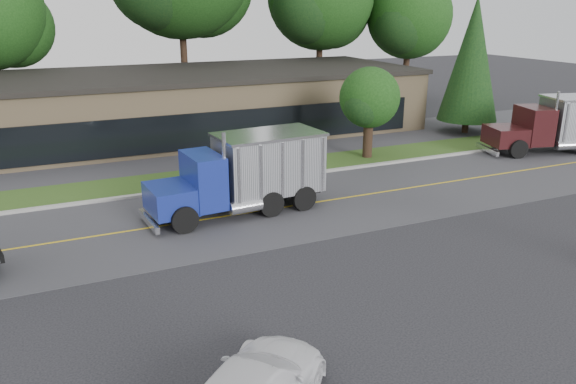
# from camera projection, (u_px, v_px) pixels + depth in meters

# --- Properties ---
(ground) EXTENTS (140.00, 140.00, 0.00)m
(ground) POSITION_uv_depth(u_px,v_px,m) (347.00, 312.00, 16.59)
(ground) COLOR #36363B
(ground) RESTS_ON ground
(road) EXTENTS (60.00, 8.00, 0.02)m
(road) POSITION_uv_depth(u_px,v_px,m) (243.00, 214.00, 24.37)
(road) COLOR #49494E
(road) RESTS_ON ground
(center_line) EXTENTS (60.00, 0.12, 0.01)m
(center_line) POSITION_uv_depth(u_px,v_px,m) (243.00, 214.00, 24.37)
(center_line) COLOR gold
(center_line) RESTS_ON ground
(curb) EXTENTS (60.00, 0.30, 0.12)m
(curb) POSITION_uv_depth(u_px,v_px,m) (215.00, 187.00, 28.00)
(curb) COLOR #9E9E99
(curb) RESTS_ON ground
(grass_verge) EXTENTS (60.00, 3.40, 0.03)m
(grass_verge) POSITION_uv_depth(u_px,v_px,m) (205.00, 177.00, 29.56)
(grass_verge) COLOR #2E501B
(grass_verge) RESTS_ON ground
(far_parking) EXTENTS (60.00, 7.00, 0.02)m
(far_parking) POSITION_uv_depth(u_px,v_px,m) (181.00, 155.00, 33.89)
(far_parking) COLOR #49494E
(far_parking) RESTS_ON ground
(strip_mall) EXTENTS (32.00, 12.00, 4.00)m
(strip_mall) POSITION_uv_depth(u_px,v_px,m) (187.00, 105.00, 39.22)
(strip_mall) COLOR tan
(strip_mall) RESTS_ON ground
(tree_far_d) EXTENTS (9.86, 9.28, 14.07)m
(tree_far_d) POSITION_uv_depth(u_px,v_px,m) (321.00, 1.00, 48.68)
(tree_far_d) COLOR #382619
(tree_far_d) RESTS_ON ground
(tree_far_e) EXTENTS (8.07, 7.60, 11.52)m
(tree_far_e) POSITION_uv_depth(u_px,v_px,m) (410.00, 20.00, 50.56)
(tree_far_e) COLOR #382619
(tree_far_e) RESTS_ON ground
(evergreen_right) EXTENTS (4.10, 4.10, 9.32)m
(evergreen_right) POSITION_uv_depth(u_px,v_px,m) (472.00, 59.00, 38.33)
(evergreen_right) COLOR #382619
(evergreen_right) RESTS_ON ground
(tree_verge) EXTENTS (3.72, 3.50, 5.31)m
(tree_verge) POSITION_uv_depth(u_px,v_px,m) (370.00, 101.00, 32.45)
(tree_verge) COLOR #382619
(tree_verge) RESTS_ON ground
(dump_truck_blue) EXTENTS (7.88, 3.20, 3.36)m
(dump_truck_blue) POSITION_uv_depth(u_px,v_px,m) (247.00, 171.00, 24.20)
(dump_truck_blue) COLOR black
(dump_truck_blue) RESTS_ON ground
(dump_truck_maroon) EXTENTS (9.34, 4.69, 3.36)m
(dump_truck_maroon) POSITION_uv_depth(u_px,v_px,m) (569.00, 122.00, 34.29)
(dump_truck_maroon) COLOR black
(dump_truck_maroon) RESTS_ON ground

